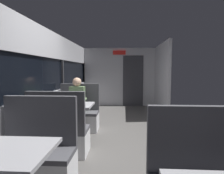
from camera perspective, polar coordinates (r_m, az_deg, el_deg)
ground_plane at (r=3.97m, az=0.50°, el=-16.40°), size 3.30×9.20×0.02m
carriage_window_panel_left at (r=4.05m, az=-20.44°, el=0.01°), size 0.09×8.48×2.30m
carriage_end_bulkhead at (r=7.89m, az=2.53°, el=2.80°), size 2.90×0.11×2.30m
carriage_aisle_panel_right at (r=6.81m, az=14.15°, el=2.42°), size 0.08×2.40×2.30m
dining_table_near_window at (r=2.09m, az=-29.79°, el=-18.09°), size 0.90×0.70×0.74m
bench_near_window_facing_entry at (r=2.77m, az=-21.11°, el=-18.91°), size 0.95×0.50×1.10m
dining_table_mid_window at (r=4.11m, az=-11.99°, el=-6.31°), size 0.90×0.70×0.74m
bench_mid_window_facing_end at (r=3.54m, az=-14.99°, el=-13.43°), size 0.95×0.50×1.10m
bench_mid_window_facing_entry at (r=4.84m, az=-9.69°, el=-8.34°), size 0.95×0.50×1.10m
seated_passenger at (r=4.73m, az=-9.93°, el=-6.07°), size 0.47×0.55×1.26m
coffee_cup_primary at (r=4.14m, az=-11.68°, el=-4.19°), size 0.07×0.07×0.09m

